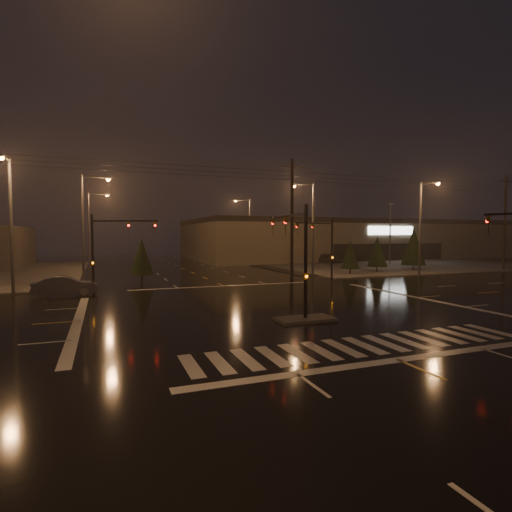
# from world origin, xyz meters

# --- Properties ---
(ground) EXTENTS (140.00, 140.00, 0.00)m
(ground) POSITION_xyz_m (0.00, 0.00, 0.00)
(ground) COLOR black
(ground) RESTS_ON ground
(sidewalk_ne) EXTENTS (36.00, 36.00, 0.12)m
(sidewalk_ne) POSITION_xyz_m (30.00, 30.00, 0.06)
(sidewalk_ne) COLOR #423F3B
(sidewalk_ne) RESTS_ON ground
(median_island) EXTENTS (3.00, 1.60, 0.15)m
(median_island) POSITION_xyz_m (0.00, -4.00, 0.07)
(median_island) COLOR #423F3B
(median_island) RESTS_ON ground
(crosswalk) EXTENTS (15.00, 2.60, 0.01)m
(crosswalk) POSITION_xyz_m (0.00, -9.00, 0.01)
(crosswalk) COLOR beige
(crosswalk) RESTS_ON ground
(stop_bar_near) EXTENTS (16.00, 0.50, 0.01)m
(stop_bar_near) POSITION_xyz_m (0.00, -11.00, 0.01)
(stop_bar_near) COLOR beige
(stop_bar_near) RESTS_ON ground
(stop_bar_far) EXTENTS (16.00, 0.50, 0.01)m
(stop_bar_far) POSITION_xyz_m (0.00, 11.00, 0.01)
(stop_bar_far) COLOR beige
(stop_bar_far) RESTS_ON ground
(parking_lot) EXTENTS (50.00, 24.00, 0.08)m
(parking_lot) POSITION_xyz_m (35.00, 28.00, 0.04)
(parking_lot) COLOR black
(parking_lot) RESTS_ON ground
(retail_building) EXTENTS (60.20, 28.30, 7.20)m
(retail_building) POSITION_xyz_m (35.00, 45.99, 3.84)
(retail_building) COLOR #665F49
(retail_building) RESTS_ON ground
(signal_mast_median) EXTENTS (0.25, 4.59, 6.00)m
(signal_mast_median) POSITION_xyz_m (0.00, -3.07, 3.75)
(signal_mast_median) COLOR black
(signal_mast_median) RESTS_ON ground
(signal_mast_ne) EXTENTS (4.84, 1.86, 6.00)m
(signal_mast_ne) POSITION_xyz_m (9.50, 10.14, 3.79)
(signal_mast_ne) COLOR black
(signal_mast_ne) RESTS_ON ground
(signal_mast_nw) EXTENTS (4.84, 1.86, 6.00)m
(signal_mast_nw) POSITION_xyz_m (-9.50, 10.14, 3.79)
(signal_mast_nw) COLOR black
(signal_mast_nw) RESTS_ON ground
(streetlight_1) EXTENTS (2.77, 0.32, 10.00)m
(streetlight_1) POSITION_xyz_m (-11.18, 18.00, 5.80)
(streetlight_1) COLOR #38383A
(streetlight_1) RESTS_ON ground
(streetlight_2) EXTENTS (2.77, 0.32, 10.00)m
(streetlight_2) POSITION_xyz_m (-11.18, 34.00, 5.80)
(streetlight_2) COLOR #38383A
(streetlight_2) RESTS_ON ground
(streetlight_3) EXTENTS (2.77, 0.32, 10.00)m
(streetlight_3) POSITION_xyz_m (11.18, 16.00, 5.80)
(streetlight_3) COLOR #38383A
(streetlight_3) RESTS_ON ground
(streetlight_4) EXTENTS (2.77, 0.32, 10.00)m
(streetlight_4) POSITION_xyz_m (11.18, 36.00, 5.80)
(streetlight_4) COLOR #38383A
(streetlight_4) RESTS_ON ground
(streetlight_5) EXTENTS (0.32, 2.77, 10.00)m
(streetlight_5) POSITION_xyz_m (-16.00, 11.18, 5.80)
(streetlight_5) COLOR #38383A
(streetlight_5) RESTS_ON ground
(streetlight_6) EXTENTS (0.32, 2.77, 10.00)m
(streetlight_6) POSITION_xyz_m (22.00, 11.18, 5.80)
(streetlight_6) COLOR #38383A
(streetlight_6) RESTS_ON ground
(utility_pole_1) EXTENTS (2.20, 0.32, 12.00)m
(utility_pole_1) POSITION_xyz_m (8.00, 14.00, 6.13)
(utility_pole_1) COLOR black
(utility_pole_1) RESTS_ON ground
(utility_pole_2) EXTENTS (2.20, 0.32, 12.00)m
(utility_pole_2) POSITION_xyz_m (38.00, 14.00, 6.13)
(utility_pole_2) COLOR black
(utility_pole_2) RESTS_ON ground
(conifer_0) EXTENTS (2.02, 2.02, 3.86)m
(conifer_0) POSITION_xyz_m (15.98, 15.54, 2.28)
(conifer_0) COLOR black
(conifer_0) RESTS_ON ground
(conifer_1) EXTENTS (2.30, 2.30, 4.30)m
(conifer_1) POSITION_xyz_m (20.51, 16.68, 2.50)
(conifer_1) COLOR black
(conifer_1) RESTS_ON ground
(conifer_2) EXTENTS (2.97, 2.97, 5.35)m
(conifer_2) POSITION_xyz_m (26.50, 17.33, 3.02)
(conifer_2) COLOR black
(conifer_2) RESTS_ON ground
(conifer_3) EXTENTS (2.25, 2.25, 4.21)m
(conifer_3) POSITION_xyz_m (-6.40, 16.55, 2.45)
(conifer_3) COLOR black
(conifer_3) RESTS_ON ground
(car_parked) EXTENTS (4.23, 5.00, 1.62)m
(car_parked) POSITION_xyz_m (22.78, 31.58, 0.81)
(car_parked) COLOR black
(car_parked) RESTS_ON ground
(car_crossing) EXTENTS (4.49, 1.79, 1.45)m
(car_crossing) POSITION_xyz_m (-12.41, 9.80, 0.73)
(car_crossing) COLOR #55565C
(car_crossing) RESTS_ON ground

